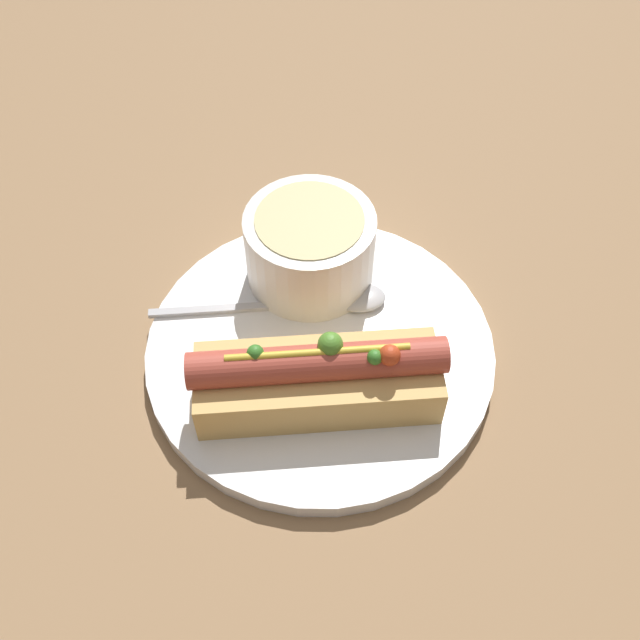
% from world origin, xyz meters
% --- Properties ---
extents(ground_plane, '(4.00, 4.00, 0.00)m').
position_xyz_m(ground_plane, '(0.00, 0.00, 0.00)').
color(ground_plane, '#93704C').
extents(dinner_plate, '(0.26, 0.26, 0.01)m').
position_xyz_m(dinner_plate, '(0.00, 0.00, 0.01)').
color(dinner_plate, white).
rests_on(dinner_plate, ground_plane).
extents(hot_dog, '(0.17, 0.14, 0.06)m').
position_xyz_m(hot_dog, '(0.02, -0.04, 0.04)').
color(hot_dog, '#DBAD60').
rests_on(hot_dog, dinner_plate).
extents(soup_bowl, '(0.10, 0.10, 0.06)m').
position_xyz_m(soup_bowl, '(-0.04, 0.06, 0.05)').
color(soup_bowl, silver).
rests_on(soup_bowl, dinner_plate).
extents(spoon, '(0.16, 0.11, 0.01)m').
position_xyz_m(spoon, '(-0.01, 0.04, 0.02)').
color(spoon, '#B7B7BC').
rests_on(spoon, dinner_plate).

